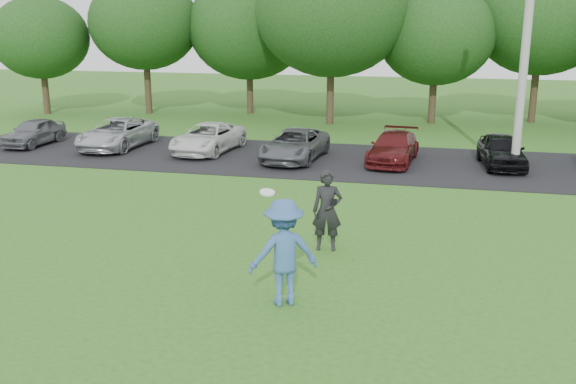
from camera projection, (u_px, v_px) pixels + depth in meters
name	position (u px, v px, depth m)	size (l,w,h in m)	color
ground	(245.00, 309.00, 11.68)	(100.00, 100.00, 0.00)	#2D651C
parking_lot	(345.00, 161.00, 23.91)	(32.00, 6.50, 0.03)	black
utility_pole	(527.00, 36.00, 20.72)	(0.28, 0.28, 9.19)	#A2A39E
frisbee_player	(284.00, 252.00, 11.69)	(1.49, 1.26, 2.25)	#3961A1
camera_bystander	(327.00, 211.00, 14.50)	(0.73, 0.53, 1.86)	black
parked_cars	(348.00, 145.00, 23.79)	(27.78, 4.88, 1.18)	slate
tree_row	(406.00, 24.00, 31.49)	(42.39, 9.85, 8.64)	#38281C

